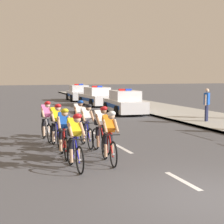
# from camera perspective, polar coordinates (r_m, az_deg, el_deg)

# --- Properties ---
(ground_plane) EXTENTS (160.00, 160.00, 0.00)m
(ground_plane) POSITION_cam_1_polar(r_m,az_deg,el_deg) (7.99, 15.66, -12.75)
(ground_plane) COLOR #4C4C51
(sidewalk_slab) EXTENTS (4.47, 60.00, 0.12)m
(sidewalk_slab) POSITION_cam_1_polar(r_m,az_deg,el_deg) (23.46, 11.04, -0.26)
(sidewalk_slab) COLOR #A3A099
(sidewalk_slab) RESTS_ON ground
(kerb_edge) EXTENTS (0.16, 60.00, 0.13)m
(kerb_edge) POSITION_cam_1_polar(r_m,az_deg,el_deg) (22.47, 6.27, -0.44)
(kerb_edge) COLOR #9E9E99
(kerb_edge) RESTS_ON ground
(lane_markings_centre) EXTENTS (0.14, 17.60, 0.01)m
(lane_markings_centre) POSITION_cam_1_polar(r_m,az_deg,el_deg) (12.59, 1.74, -5.67)
(lane_markings_centre) COLOR white
(lane_markings_centre) RESTS_ON ground
(cyclist_lead) EXTENTS (0.42, 1.72, 1.56)m
(cyclist_lead) POSITION_cam_1_polar(r_m,az_deg,el_deg) (9.78, -5.75, -4.38)
(cyclist_lead) COLOR black
(cyclist_lead) RESTS_ON ground
(cyclist_second) EXTENTS (0.44, 1.72, 1.56)m
(cyclist_second) POSITION_cam_1_polar(r_m,az_deg,el_deg) (10.40, -0.45, -3.74)
(cyclist_second) COLOR black
(cyclist_second) RESTS_ON ground
(cyclist_third) EXTENTS (0.43, 1.72, 1.56)m
(cyclist_third) POSITION_cam_1_polar(r_m,az_deg,el_deg) (11.22, -7.46, -3.08)
(cyclist_third) COLOR black
(cyclist_third) RESTS_ON ground
(cyclist_fourth) EXTENTS (0.43, 1.72, 1.56)m
(cyclist_fourth) POSITION_cam_1_polar(r_m,az_deg,el_deg) (11.82, -1.73, -2.57)
(cyclist_fourth) COLOR black
(cyclist_fourth) RESTS_ON ground
(cyclist_fifth) EXTENTS (0.43, 1.72, 1.56)m
(cyclist_fifth) POSITION_cam_1_polar(r_m,az_deg,el_deg) (12.89, -8.60, -1.93)
(cyclist_fifth) COLOR black
(cyclist_fifth) RESTS_ON ground
(cyclist_sixth) EXTENTS (0.42, 1.72, 1.56)m
(cyclist_sixth) POSITION_cam_1_polar(r_m,az_deg,el_deg) (12.79, -3.94, -1.94)
(cyclist_sixth) COLOR black
(cyclist_sixth) RESTS_ON ground
(cyclist_seventh) EXTENTS (0.43, 1.72, 1.56)m
(cyclist_seventh) POSITION_cam_1_polar(r_m,az_deg,el_deg) (14.17, -10.11, -1.25)
(cyclist_seventh) COLOR black
(cyclist_seventh) RESTS_ON ground
(cyclist_eighth) EXTENTS (0.42, 1.72, 1.56)m
(cyclist_eighth) POSITION_cam_1_polar(r_m,az_deg,el_deg) (14.53, -5.14, -1.01)
(cyclist_eighth) COLOR black
(cyclist_eighth) RESTS_ON ground
(police_car_nearest) EXTENTS (2.23, 4.51, 1.59)m
(police_car_nearest) POSITION_cam_1_polar(r_m,az_deg,el_deg) (23.60, 1.96, 1.40)
(police_car_nearest) COLOR white
(police_car_nearest) RESTS_ON ground
(police_car_second) EXTENTS (2.16, 4.48, 1.59)m
(police_car_second) POSITION_cam_1_polar(r_m,az_deg,el_deg) (29.56, -2.38, 2.30)
(police_car_second) COLOR white
(police_car_second) RESTS_ON ground
(police_car_third) EXTENTS (2.24, 4.52, 1.59)m
(police_car_third) POSITION_cam_1_polar(r_m,az_deg,el_deg) (35.37, -5.16, 2.87)
(police_car_third) COLOR silver
(police_car_third) RESTS_ON ground
(spectator_middle) EXTENTS (0.45, 0.40, 1.68)m
(spectator_middle) POSITION_cam_1_polar(r_m,az_deg,el_deg) (19.44, 14.41, 1.45)
(spectator_middle) COLOR #23284C
(spectator_middle) RESTS_ON sidewalk_slab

